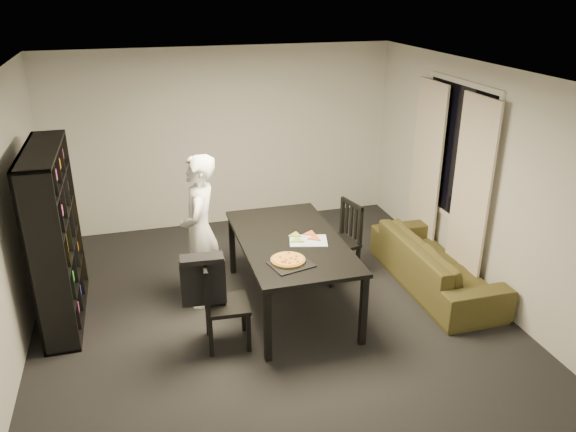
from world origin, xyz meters
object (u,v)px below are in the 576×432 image
object	(u,v)px
dining_table	(290,245)
baking_tray	(291,264)
bookshelf	(55,237)
chair_right	(343,235)
chair_left	(217,298)
pepperoni_pizza	(288,260)
person	(200,232)
sofa	(435,263)

from	to	relation	value
dining_table	baking_tray	world-z (taller)	baking_tray
bookshelf	chair_right	distance (m)	3.26
dining_table	baking_tray	size ratio (longest dim) A/B	4.89
dining_table	chair_left	xyz separation A→B (m)	(-0.90, -0.54, -0.21)
chair_left	pepperoni_pizza	bearing A→B (deg)	-84.57
bookshelf	baking_tray	bearing A→B (deg)	-24.34
chair_left	chair_right	distance (m)	2.00
bookshelf	chair_right	world-z (taller)	bookshelf
person	sofa	world-z (taller)	person
dining_table	chair_right	world-z (taller)	chair_right
chair_left	baking_tray	distance (m)	0.80
chair_right	sofa	world-z (taller)	chair_right
chair_right	baking_tray	size ratio (longest dim) A/B	2.40
person	baking_tray	xyz separation A→B (m)	(0.78, -0.93, -0.05)
dining_table	chair_left	world-z (taller)	chair_left
bookshelf	dining_table	distance (m)	2.47
bookshelf	baking_tray	xyz separation A→B (m)	(2.27, -1.02, -0.13)
chair_left	bookshelf	bearing A→B (deg)	60.94
chair_right	pepperoni_pizza	xyz separation A→B (m)	(-0.98, -1.01, 0.29)
chair_left	chair_right	bearing A→B (deg)	-55.25
pepperoni_pizza	chair_right	bearing A→B (deg)	45.66
bookshelf	chair_left	xyz separation A→B (m)	(1.52, -0.98, -0.42)
dining_table	baking_tray	bearing A→B (deg)	-105.30
person	sofa	bearing A→B (deg)	95.99
sofa	chair_left	bearing A→B (deg)	100.34
chair_left	person	size ratio (longest dim) A/B	0.53
chair_right	pepperoni_pizza	distance (m)	1.44
person	dining_table	bearing A→B (deg)	83.78
bookshelf	sofa	size ratio (longest dim) A/B	0.94
person	chair_left	bearing A→B (deg)	16.40
person	bookshelf	bearing A→B (deg)	-79.55
chair_right	pepperoni_pizza	world-z (taller)	chair_right
pepperoni_pizza	baking_tray	bearing A→B (deg)	-76.82
chair_left	person	distance (m)	0.95
dining_table	pepperoni_pizza	bearing A→B (deg)	-108.60
baking_tray	pepperoni_pizza	distance (m)	0.07
baking_tray	sofa	world-z (taller)	baking_tray
sofa	dining_table	bearing A→B (deg)	88.55
pepperoni_pizza	sofa	world-z (taller)	pepperoni_pizza
dining_table	person	distance (m)	1.01
bookshelf	sofa	world-z (taller)	bookshelf
bookshelf	person	size ratio (longest dim) A/B	1.09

